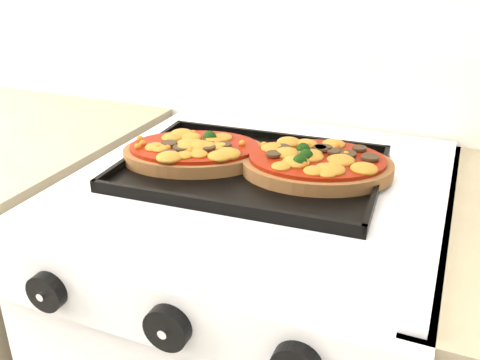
% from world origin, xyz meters
% --- Properties ---
extents(control_panel, '(0.60, 0.02, 0.09)m').
position_xyz_m(control_panel, '(0.04, 1.39, 0.85)').
color(control_panel, silver).
rests_on(control_panel, stove).
extents(knob_left, '(0.05, 0.02, 0.05)m').
position_xyz_m(knob_left, '(-0.13, 1.37, 0.85)').
color(knob_left, black).
rests_on(knob_left, control_panel).
extents(knob_center, '(0.06, 0.02, 0.06)m').
position_xyz_m(knob_center, '(0.05, 1.37, 0.85)').
color(knob_center, black).
rests_on(knob_center, control_panel).
extents(baking_tray, '(0.44, 0.33, 0.02)m').
position_xyz_m(baking_tray, '(0.02, 1.70, 0.92)').
color(baking_tray, black).
rests_on(baking_tray, stove).
extents(pizza_left, '(0.29, 0.25, 0.04)m').
position_xyz_m(pizza_left, '(-0.08, 1.70, 0.94)').
color(pizza_left, brown).
rests_on(pizza_left, baking_tray).
extents(pizza_right, '(0.29, 0.24, 0.04)m').
position_xyz_m(pizza_right, '(0.12, 1.73, 0.94)').
color(pizza_right, brown).
rests_on(pizza_right, baking_tray).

